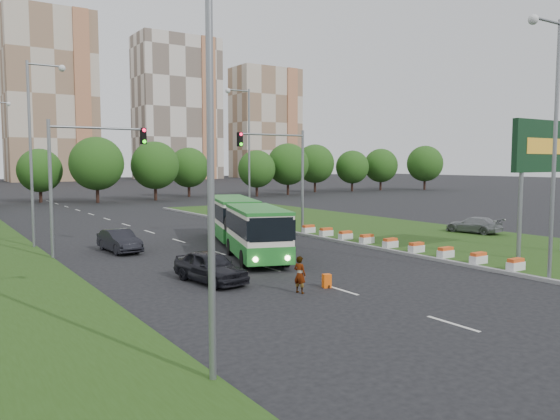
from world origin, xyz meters
TOP-DOWN VIEW (x-y plane):
  - ground at (0.00, 0.00)m, footprint 360.00×360.00m
  - grass_median at (13.00, 8.00)m, footprint 14.00×60.00m
  - median_kerb at (6.05, 8.00)m, footprint 0.30×60.00m
  - lane_markings at (-3.00, 20.00)m, footprint 0.20×100.00m
  - flower_planters at (6.70, 0.80)m, footprint 1.10×18.10m
  - billboard at (12.25, -6.00)m, footprint 6.00×0.37m
  - traffic_mast_median at (4.78, 10.00)m, footprint 5.76×0.32m
  - traffic_mast_left at (-10.38, 9.00)m, footprint 5.76×0.32m
  - street_lamps at (-3.00, 10.00)m, footprint 36.00×60.00m
  - tree_line at (10.00, 55.00)m, footprint 120.00×8.00m
  - apartment_tower_ceast at (15.00, 150.00)m, footprint 25.00×15.00m
  - apartment_tower_east at (55.00, 150.00)m, footprint 27.00×15.00m
  - midrise_east at (90.00, 150.00)m, footprint 24.00×14.00m
  - articulated_bus at (-1.24, 6.40)m, footprint 2.52×16.16m
  - car_left_near at (-7.09, -1.44)m, footprint 2.32×4.53m
  - car_left_far at (-7.99, 9.54)m, footprint 1.76×4.32m
  - car_median at (17.30, 2.54)m, footprint 2.48×4.53m
  - pedestrian at (-4.85, -5.46)m, footprint 0.55×0.67m
  - shopping_trolley at (-3.25, -5.28)m, footprint 0.36×0.38m

SIDE VIEW (x-z plane):
  - ground at x=0.00m, z-range 0.00..0.00m
  - lane_markings at x=-3.00m, z-range -0.01..0.01m
  - grass_median at x=13.00m, z-range 0.00..0.15m
  - median_kerb at x=6.05m, z-range 0.00..0.18m
  - shopping_trolley at x=-3.25m, z-range 0.00..0.61m
  - flower_planters at x=6.70m, z-range 0.15..0.75m
  - car_left_far at x=-7.99m, z-range 0.00..1.40m
  - car_left_near at x=-7.09m, z-range 0.00..1.48m
  - car_median at x=17.30m, z-range 0.15..1.39m
  - pedestrian at x=-4.85m, z-range 0.00..1.60m
  - articulated_bus at x=-1.24m, z-range 0.30..2.96m
  - tree_line at x=10.00m, z-range 0.00..9.00m
  - traffic_mast_median at x=4.78m, z-range 1.35..9.35m
  - traffic_mast_left at x=-10.38m, z-range 1.35..9.35m
  - street_lamps at x=-3.00m, z-range 0.00..12.00m
  - billboard at x=12.25m, z-range 2.16..10.16m
  - midrise_east at x=90.00m, z-range 0.00..40.00m
  - apartment_tower_east at x=55.00m, z-range 0.00..47.00m
  - apartment_tower_ceast at x=15.00m, z-range 0.00..50.00m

